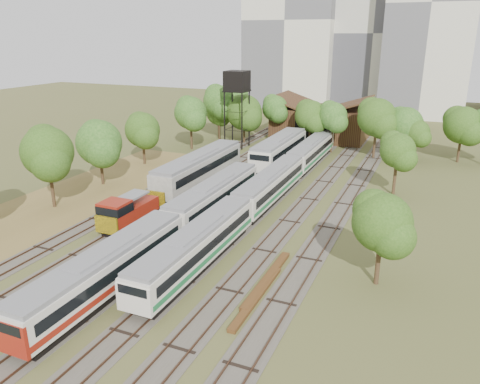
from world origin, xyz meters
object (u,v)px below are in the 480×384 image
at_px(railcar_red_set, 170,227).
at_px(shunter_locomotive, 127,213).
at_px(railcar_green_set, 271,186).
at_px(water_tower, 237,83).

distance_m(railcar_red_set, shunter_locomotive, 6.32).
bearing_deg(railcar_green_set, water_tower, 121.80).
xyz_separation_m(railcar_red_set, shunter_locomotive, (-6.00, 1.97, -0.25)).
xyz_separation_m(railcar_red_set, water_tower, (-10.07, 37.64, 8.62)).
bearing_deg(railcar_red_set, water_tower, 104.98).
distance_m(railcar_green_set, shunter_locomotive, 16.38).
bearing_deg(water_tower, railcar_red_set, -75.02).
height_order(railcar_green_set, shunter_locomotive, railcar_green_set).
height_order(railcar_green_set, water_tower, water_tower).
height_order(shunter_locomotive, water_tower, water_tower).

